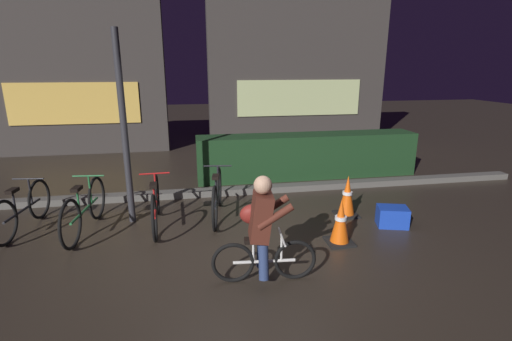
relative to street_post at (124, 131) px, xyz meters
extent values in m
plane|color=#2D261E|center=(1.67, -1.20, -1.44)|extent=(40.00, 40.00, 0.00)
cube|color=#56544F|center=(1.67, 1.00, -1.38)|extent=(12.00, 0.24, 0.12)
cube|color=#19381C|center=(3.47, 1.90, -0.97)|extent=(4.80, 0.70, 0.94)
cube|color=#383330|center=(-2.04, 5.30, 0.62)|extent=(4.79, 0.50, 4.11)
cube|color=#E5B751|center=(-2.04, 5.03, -0.04)|extent=(3.35, 0.04, 1.10)
cube|color=#383330|center=(4.42, 6.00, 0.83)|extent=(5.66, 0.50, 4.54)
cube|color=#BFCC8C|center=(4.42, 5.73, -0.04)|extent=(3.96, 0.04, 1.10)
cylinder|color=#2D2D33|center=(0.00, 0.00, 0.00)|extent=(0.10, 0.10, 2.88)
torus|color=black|center=(-1.46, 0.40, -1.12)|extent=(0.13, 0.64, 0.64)
torus|color=black|center=(-1.58, -0.54, -1.12)|extent=(0.13, 0.64, 0.64)
cylinder|color=black|center=(-1.52, -0.07, -1.12)|extent=(0.16, 0.95, 0.04)
cylinder|color=black|center=(-1.54, -0.24, -0.94)|extent=(0.03, 0.03, 0.36)
cube|color=black|center=(-1.54, -0.24, -0.77)|extent=(0.13, 0.21, 0.05)
cylinder|color=black|center=(-1.49, 0.19, -0.92)|extent=(0.03, 0.03, 0.40)
cylinder|color=black|center=(-1.49, 0.19, -0.72)|extent=(0.46, 0.08, 0.02)
torus|color=black|center=(-0.55, 0.22, -1.10)|extent=(0.12, 0.69, 0.68)
torus|color=black|center=(-0.66, -0.80, -1.10)|extent=(0.12, 0.69, 0.68)
cylinder|color=#236B38|center=(-0.61, -0.29, -1.10)|extent=(0.15, 1.02, 0.04)
cylinder|color=#236B38|center=(-0.63, -0.47, -0.91)|extent=(0.03, 0.03, 0.38)
cube|color=black|center=(-0.63, -0.47, -0.72)|extent=(0.12, 0.21, 0.05)
cylinder|color=#236B38|center=(-0.58, -0.01, -0.88)|extent=(0.03, 0.03, 0.43)
cylinder|color=#236B38|center=(-0.58, -0.01, -0.67)|extent=(0.46, 0.07, 0.02)
torus|color=black|center=(0.38, 0.23, -1.11)|extent=(0.07, 0.67, 0.67)
torus|color=black|center=(0.41, -0.77, -1.11)|extent=(0.07, 0.67, 0.67)
cylinder|color=#B21919|center=(0.39, -0.27, -1.11)|extent=(0.07, 1.00, 0.04)
cylinder|color=#B21919|center=(0.40, -0.44, -0.92)|extent=(0.03, 0.03, 0.38)
cube|color=black|center=(0.40, -0.44, -0.73)|extent=(0.11, 0.20, 0.05)
cylinder|color=#B21919|center=(0.38, 0.01, -0.90)|extent=(0.03, 0.03, 0.42)
cylinder|color=#B21919|center=(0.38, 0.01, -0.68)|extent=(0.46, 0.04, 0.02)
torus|color=black|center=(1.41, 0.44, -1.10)|extent=(0.14, 0.69, 0.69)
torus|color=black|center=(1.26, -0.57, -1.10)|extent=(0.14, 0.69, 0.69)
cylinder|color=black|center=(1.34, -0.06, -1.10)|extent=(0.19, 1.02, 0.04)
cylinder|color=black|center=(1.31, -0.24, -0.91)|extent=(0.03, 0.03, 0.39)
cube|color=black|center=(1.31, -0.24, -0.71)|extent=(0.13, 0.21, 0.05)
cylinder|color=black|center=(1.38, 0.22, -0.88)|extent=(0.03, 0.03, 0.43)
cylinder|color=black|center=(1.38, 0.22, -0.66)|extent=(0.46, 0.09, 0.02)
cube|color=black|center=(2.92, -1.30, -1.43)|extent=(0.36, 0.36, 0.03)
cone|color=#EA560F|center=(2.92, -1.30, -1.10)|extent=(0.26, 0.26, 0.62)
cylinder|color=white|center=(2.92, -1.30, -1.07)|extent=(0.16, 0.16, 0.05)
cube|color=black|center=(3.42, -0.38, -1.43)|extent=(0.36, 0.36, 0.03)
cone|color=#EA560F|center=(3.42, -0.38, -1.09)|extent=(0.26, 0.26, 0.65)
cylinder|color=white|center=(3.42, -0.38, -1.06)|extent=(0.16, 0.16, 0.05)
cube|color=#193DB7|center=(3.93, -0.90, -1.29)|extent=(0.51, 0.43, 0.30)
torus|color=black|center=(2.06, -2.07, -1.20)|extent=(0.49, 0.08, 0.48)
torus|color=black|center=(1.36, -2.01, -1.20)|extent=(0.49, 0.08, 0.48)
cylinder|color=silver|center=(1.71, -2.04, -1.20)|extent=(0.70, 0.10, 0.04)
cylinder|color=silver|center=(1.58, -2.03, -1.07)|extent=(0.03, 0.03, 0.26)
cube|color=black|center=(1.58, -2.03, -0.94)|extent=(0.21, 0.12, 0.05)
cylinder|color=silver|center=(1.90, -2.05, -1.05)|extent=(0.03, 0.03, 0.30)
cylinder|color=silver|center=(1.90, -2.05, -0.90)|extent=(0.06, 0.46, 0.02)
cylinder|color=navy|center=(1.70, -1.93, -1.14)|extent=(0.13, 0.22, 0.42)
cylinder|color=navy|center=(1.68, -2.13, -1.14)|extent=(0.13, 0.22, 0.42)
cube|color=#512319|center=(1.67, -2.03, -0.66)|extent=(0.29, 0.34, 0.54)
sphere|color=tan|center=(1.69, -2.03, -0.30)|extent=(0.20, 0.20, 0.20)
cylinder|color=#512319|center=(1.82, -1.91, -0.61)|extent=(0.40, 0.11, 0.29)
cylinder|color=#512319|center=(1.80, -2.18, -0.61)|extent=(0.40, 0.11, 0.29)
ellipsoid|color=maroon|center=(1.62, -1.83, -0.71)|extent=(0.33, 0.19, 0.24)
camera|label=1|loc=(0.95, -5.71, 0.92)|focal=26.10mm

